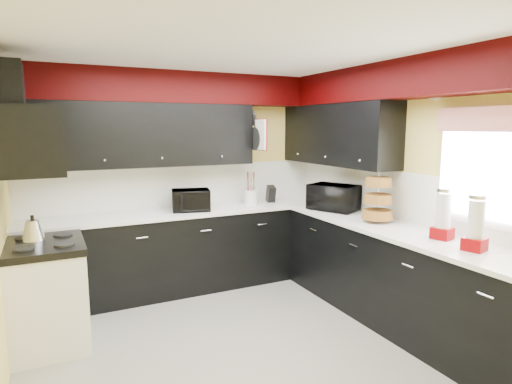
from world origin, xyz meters
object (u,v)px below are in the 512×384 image
Objects in this scene: microwave at (334,197)px; utensil_crock at (251,197)px; toaster_oven at (191,200)px; kettle at (33,230)px; knife_block at (271,194)px.

utensil_crock is (-0.70, 0.75, -0.06)m from microwave.
toaster_oven is 2.20× the size of kettle.
toaster_oven is at bearing -174.94° from utensil_crock.
kettle is at bearing -165.33° from utensil_crock.
knife_block is 1.08× the size of kettle.
knife_block reaches higher than utensil_crock.
microwave is at bearing -2.38° from kettle.
utensil_crock is 0.86× the size of knife_block.
toaster_oven is at bearing -162.37° from knife_block.
knife_block reaches higher than kettle.
toaster_oven reaches higher than kettle.
toaster_oven is 2.37× the size of utensil_crock.
microwave reaches higher than utensil_crock.
utensil_crock is at bearing 14.67° from kettle.
microwave is 0.88m from knife_block.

